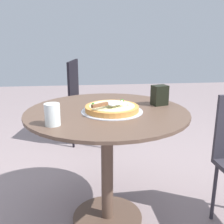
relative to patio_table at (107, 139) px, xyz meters
The scene contains 7 objects.
ground_plane 0.57m from the patio_table, ahead, with size 10.00×10.00×0.00m, color gray.
patio_table is the anchor object (origin of this frame).
pizza_on_tray 0.21m from the patio_table, 138.40° to the left, with size 0.37×0.37×0.06m.
pizza_server 0.26m from the patio_table, 84.30° to the left, with size 0.20×0.16×0.02m.
drinking_cup 0.45m from the patio_table, 39.22° to the left, with size 0.08×0.08×0.11m, color silver.
napkin_dispenser 0.44m from the patio_table, 164.21° to the right, with size 0.10×0.07×0.13m, color black.
patio_chair_near 1.40m from the patio_table, 84.83° to the right, with size 0.50×0.50×0.93m.
Camera 1 is at (0.14, 1.57, 1.20)m, focal length 43.58 mm.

